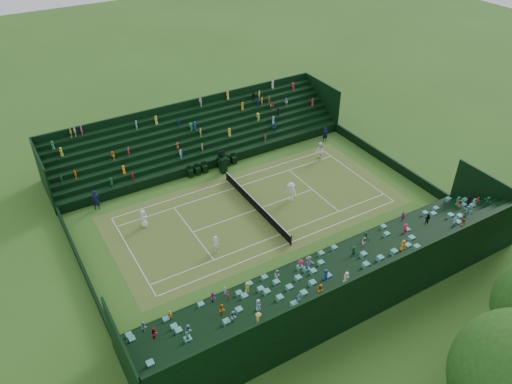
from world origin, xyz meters
The scene contains 17 objects.
ground centered at (0.00, 0.00, 0.00)m, with size 160.00×160.00×0.00m, color #315C1D.
court_surface centered at (0.00, 0.00, 0.01)m, with size 12.97×26.77×0.01m, color #3B7125.
perimeter_wall_north centered at (0.00, 15.88, 0.50)m, with size 17.17×0.20×1.00m, color black.
perimeter_wall_south centered at (0.00, -15.88, 0.50)m, with size 17.17×0.20×1.00m, color black.
perimeter_wall_east centered at (8.48, 0.00, 0.50)m, with size 0.20×31.77×1.00m, color black.
perimeter_wall_west centered at (-8.48, 0.00, 0.50)m, with size 0.20×31.77×1.00m, color black.
north_grandstand centered at (12.66, 0.00, 1.55)m, with size 6.60×32.00×4.90m.
south_grandstand centered at (-12.66, 0.00, 1.55)m, with size 6.60×32.00×4.90m.
tennis_net centered at (0.00, 0.00, 0.53)m, with size 11.67×0.10×1.06m.
umpire_chair centered at (-7.24, 0.39, 1.10)m, with size 0.82×0.82×2.58m.
courtside_chairs centered at (-8.20, -0.37, 0.44)m, with size 0.54×5.51×1.17m.
player_near_west centered at (-2.94, -9.66, 0.86)m, with size 0.84×0.55×1.72m, color white.
player_near_east centered at (3.25, -5.74, 0.82)m, with size 0.60×0.39×1.65m, color white.
player_far_west centered at (-4.28, 10.39, 1.00)m, with size 0.97×0.76×2.00m, color white.
player_far_east centered at (0.36, 3.58, 0.98)m, with size 1.26×0.73×1.96m, color white.
line_judge_north centered at (-7.17, 13.31, 0.86)m, with size 0.62×0.41×1.71m, color black.
line_judge_south centered at (-7.58, -12.54, 0.99)m, with size 0.73×0.48×1.99m, color black.
Camera 1 is at (31.62, -18.70, 27.73)m, focal length 35.00 mm.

